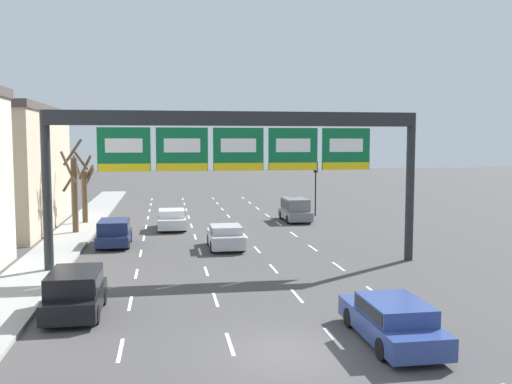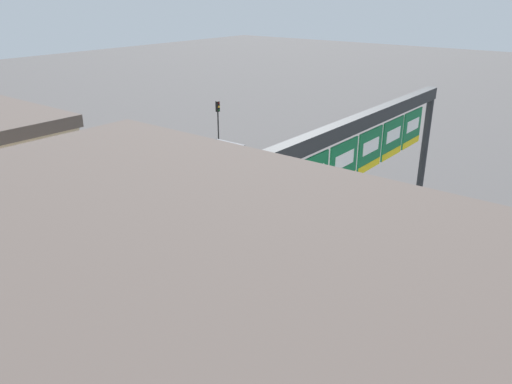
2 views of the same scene
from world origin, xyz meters
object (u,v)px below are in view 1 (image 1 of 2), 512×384
object	(u,v)px
car_blue	(392,319)
tree_bare_second	(75,187)
sign_gantry	(238,141)
suv_black	(75,290)
tree_bare_closest	(85,192)
suv_grey	(295,208)
traffic_light_near_gantry	(316,177)
car_white	(172,219)
suv_navy	(114,231)
car_silver	(226,236)

from	to	relation	value
car_blue	tree_bare_second	size ratio (longest dim) A/B	0.78
sign_gantry	suv_black	world-z (taller)	sign_gantry
sign_gantry	tree_bare_closest	xyz separation A→B (m)	(-9.51, 16.26, -3.80)
tree_bare_closest	suv_black	bearing A→B (deg)	-83.36
suv_black	car_blue	bearing A→B (deg)	-23.70
suv_grey	traffic_light_near_gantry	distance (m)	4.22
traffic_light_near_gantry	suv_grey	bearing A→B (deg)	-131.48
car_white	sign_gantry	bearing A→B (deg)	-76.21
suv_navy	suv_black	size ratio (longest dim) A/B	1.02
sign_gantry	tree_bare_second	bearing A→B (deg)	129.38
car_white	car_blue	size ratio (longest dim) A/B	0.87
tree_bare_second	suv_navy	bearing A→B (deg)	-58.88
car_blue	traffic_light_near_gantry	size ratio (longest dim) A/B	1.07
suv_black	traffic_light_near_gantry	size ratio (longest dim) A/B	0.87
suv_navy	tree_bare_second	world-z (taller)	tree_bare_second
tree_bare_second	car_blue	bearing A→B (deg)	-60.86
sign_gantry	car_silver	distance (m)	7.34
car_white	car_blue	bearing A→B (deg)	-75.02
traffic_light_near_gantry	tree_bare_closest	size ratio (longest dim) A/B	0.90
car_silver	tree_bare_closest	bearing A→B (deg)	129.42
sign_gantry	suv_black	bearing A→B (deg)	-134.10
suv_black	tree_bare_second	world-z (taller)	tree_bare_second
tree_bare_closest	tree_bare_second	bearing A→B (deg)	-89.91
suv_navy	traffic_light_near_gantry	distance (m)	19.31
tree_bare_second	suv_black	bearing A→B (deg)	-81.74
car_silver	tree_bare_second	world-z (taller)	tree_bare_second
suv_grey	car_silver	bearing A→B (deg)	-121.96
car_silver	tree_bare_closest	distance (m)	14.91
sign_gantry	suv_navy	distance (m)	10.88
tree_bare_second	sign_gantry	bearing A→B (deg)	-50.62
car_silver	car_blue	distance (m)	16.67
suv_black	tree_bare_closest	size ratio (longest dim) A/B	0.78
suv_navy	suv_grey	xyz separation A→B (m)	(13.09, 8.65, 0.13)
suv_navy	traffic_light_near_gantry	xyz separation A→B (m)	(15.45, 11.33, 2.38)
sign_gantry	suv_navy	bearing A→B (deg)	134.29
sign_gantry	car_blue	world-z (taller)	sign_gantry
suv_black	car_blue	xyz separation A→B (m)	(10.15, -4.46, -0.16)
suv_grey	tree_bare_closest	world-z (taller)	tree_bare_closest
suv_navy	car_blue	distance (m)	20.77
sign_gantry	tree_bare_closest	size ratio (longest dim) A/B	3.67
car_silver	suv_black	distance (m)	13.61
car_white	suv_grey	bearing A→B (deg)	15.79
suv_black	tree_bare_closest	distance (m)	23.49
suv_black	car_blue	distance (m)	11.09
car_silver	traffic_light_near_gantry	size ratio (longest dim) A/B	0.86
suv_navy	suv_grey	distance (m)	15.69
suv_grey	tree_bare_closest	xyz separation A→B (m)	(-16.01, 0.85, 1.47)
car_blue	traffic_light_near_gantry	distance (m)	30.18
traffic_light_near_gantry	car_silver	bearing A→B (deg)	-124.07
suv_navy	car_blue	size ratio (longest dim) A/B	0.82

